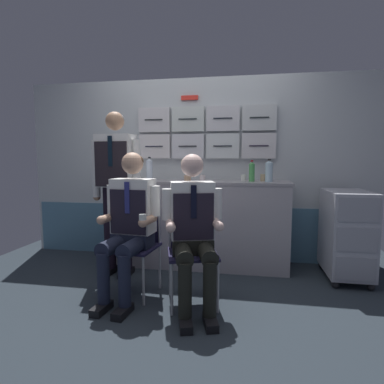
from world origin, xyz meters
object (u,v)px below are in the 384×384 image
at_px(crew_member_left, 129,219).
at_px(crew_member_standing, 116,179).
at_px(folding_chair_right, 191,241).
at_px(folding_chair_left, 138,235).
at_px(crew_member_right, 193,225).
at_px(coffee_cup_white, 202,177).
at_px(water_bottle_clear, 149,169).
at_px(service_trolley, 346,232).

height_order(crew_member_left, crew_member_standing, crew_member_standing).
bearing_deg(folding_chair_right, crew_member_left, -173.63).
distance_m(folding_chair_left, crew_member_right, 0.64).
bearing_deg(coffee_cup_white, crew_member_left, -114.79).
relative_size(crew_member_right, water_bottle_clear, 4.72).
bearing_deg(crew_member_standing, folding_chair_right, -27.37).
height_order(crew_member_left, coffee_cup_white, crew_member_left).
distance_m(folding_chair_left, crew_member_standing, 0.69).
bearing_deg(crew_member_standing, water_bottle_clear, 59.89).
bearing_deg(crew_member_left, water_bottle_clear, 96.29).
bearing_deg(crew_member_left, folding_chair_right, 6.37).
distance_m(folding_chair_left, coffee_cup_white, 1.12).
relative_size(service_trolley, folding_chair_left, 1.07).
distance_m(folding_chair_left, water_bottle_clear, 0.94).
distance_m(folding_chair_right, crew_member_right, 0.23).
bearing_deg(service_trolley, crew_member_standing, -173.11).
height_order(folding_chair_left, water_bottle_clear, water_bottle_clear).
xyz_separation_m(crew_member_left, crew_member_standing, (-0.33, 0.50, 0.30)).
distance_m(crew_member_right, crew_member_standing, 1.13).
xyz_separation_m(service_trolley, crew_member_standing, (-2.31, -0.28, 0.52)).
bearing_deg(crew_member_right, water_bottle_clear, 124.17).
height_order(crew_member_left, crew_member_right, crew_member_left).
relative_size(folding_chair_right, coffee_cup_white, 12.96).
bearing_deg(crew_member_left, service_trolley, 21.59).
bearing_deg(coffee_cup_white, service_trolley, -10.17).
bearing_deg(folding_chair_right, crew_member_right, -74.01).
relative_size(crew_member_standing, coffee_cup_white, 25.98).
bearing_deg(service_trolley, crew_member_left, -158.41).
xyz_separation_m(crew_member_left, coffee_cup_white, (0.49, 1.05, 0.30)).
bearing_deg(service_trolley, crew_member_right, -147.96).
distance_m(crew_member_left, folding_chair_right, 0.56).
relative_size(folding_chair_right, crew_member_right, 0.67).
height_order(crew_member_standing, coffee_cup_white, crew_member_standing).
bearing_deg(crew_member_left, crew_member_right, -9.36).
xyz_separation_m(crew_member_left, folding_chair_right, (0.53, 0.06, -0.18)).
relative_size(folding_chair_right, crew_member_standing, 0.50).
distance_m(crew_member_right, water_bottle_clear, 1.27).
relative_size(service_trolley, crew_member_left, 0.71).
bearing_deg(crew_member_standing, crew_member_left, -56.95).
xyz_separation_m(folding_chair_left, water_bottle_clear, (-0.12, 0.74, 0.58)).
bearing_deg(folding_chair_right, water_bottle_clear, 126.90).
relative_size(service_trolley, water_bottle_clear, 3.37).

